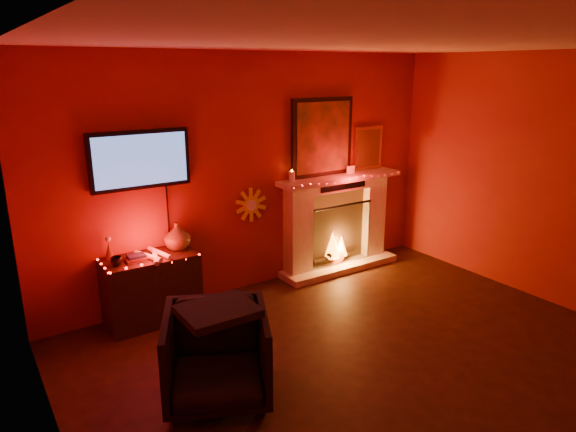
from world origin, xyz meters
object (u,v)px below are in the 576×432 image
(fireplace, at_px, (336,214))
(console_table, at_px, (153,285))
(tv, at_px, (140,160))
(sunburst_clock, at_px, (251,205))
(armchair, at_px, (217,355))

(fireplace, bearing_deg, console_table, -177.08)
(tv, height_order, console_table, tv)
(tv, relative_size, console_table, 1.25)
(tv, height_order, sunburst_clock, tv)
(fireplace, xyz_separation_m, tv, (-2.44, 0.06, 0.92))
(sunburst_clock, height_order, console_table, sunburst_clock)
(tv, bearing_deg, armchair, -92.05)
(sunburst_clock, relative_size, console_table, 0.40)
(console_table, bearing_deg, sunburst_clock, 9.61)
(console_table, height_order, armchair, console_table)
(fireplace, bearing_deg, tv, 178.50)
(console_table, bearing_deg, tv, 79.75)
(tv, distance_m, armchair, 2.15)
(tv, bearing_deg, console_table, -100.25)
(fireplace, distance_m, armchair, 3.02)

